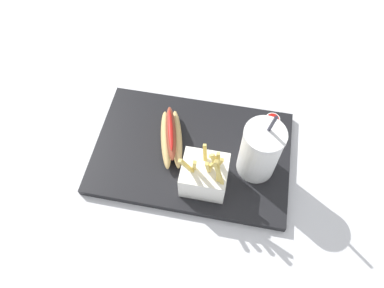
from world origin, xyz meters
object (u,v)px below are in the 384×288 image
at_px(fries_basket, 205,175).
at_px(hot_dog_1, 171,137).
at_px(ketchup_cup_1, 272,120).
at_px(soda_cup, 260,151).

relative_size(fries_basket, hot_dog_1, 0.91).
height_order(hot_dog_1, ketchup_cup_1, hot_dog_1).
relative_size(fries_basket, ketchup_cup_1, 4.19).
xyz_separation_m(fries_basket, ketchup_cup_1, (0.14, 0.20, -0.03)).
bearing_deg(fries_basket, hot_dog_1, 136.43).
distance_m(soda_cup, hot_dog_1, 0.22).
relative_size(soda_cup, ketchup_cup_1, 5.97).
height_order(fries_basket, hot_dog_1, fries_basket).
xyz_separation_m(soda_cup, ketchup_cup_1, (0.03, 0.13, -0.06)).
height_order(soda_cup, hot_dog_1, soda_cup).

